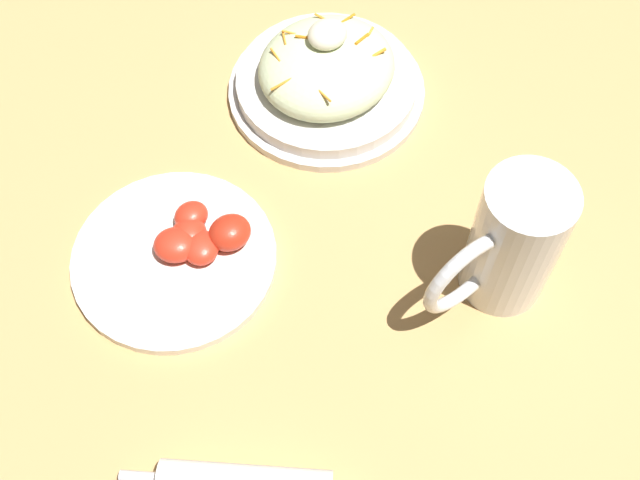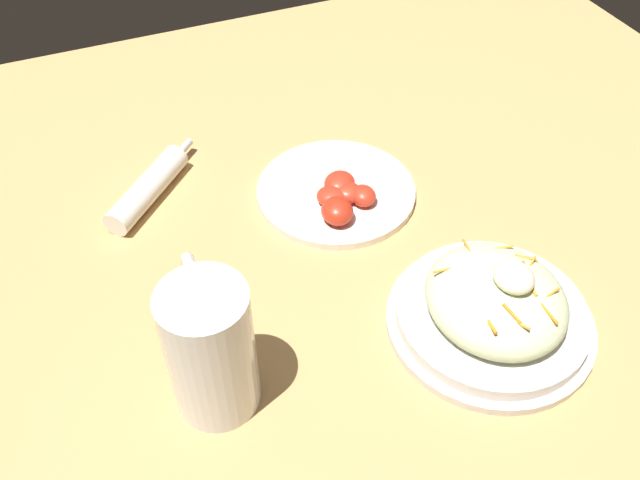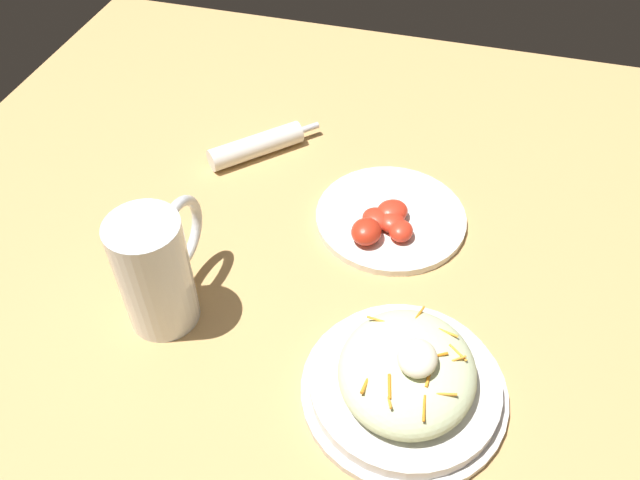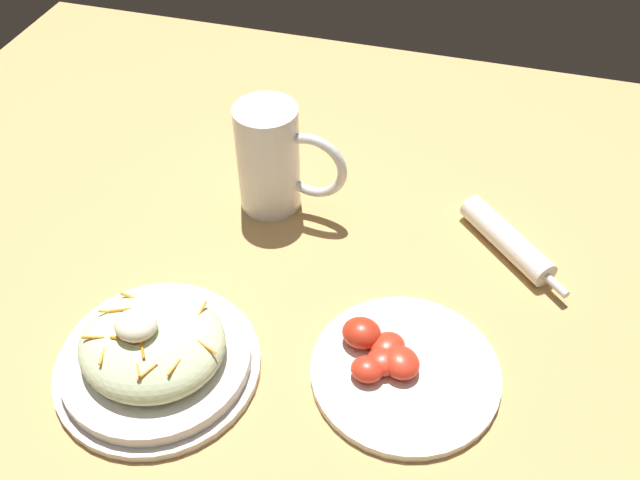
% 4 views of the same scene
% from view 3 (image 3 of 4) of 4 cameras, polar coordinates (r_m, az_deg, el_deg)
% --- Properties ---
extents(ground_plane, '(1.43, 1.43, 0.00)m').
position_cam_3_polar(ground_plane, '(0.83, 2.77, -6.31)').
color(ground_plane, tan).
extents(salad_plate, '(0.24, 0.24, 0.10)m').
position_cam_3_polar(salad_plate, '(0.74, 7.65, -12.11)').
color(salad_plate, silver).
rests_on(salad_plate, ground_plane).
extents(beer_mug, '(0.16, 0.09, 0.16)m').
position_cam_3_polar(beer_mug, '(0.80, -14.24, -3.11)').
color(beer_mug, white).
rests_on(beer_mug, ground_plane).
extents(napkin_roll, '(0.15, 0.15, 0.04)m').
position_cam_3_polar(napkin_roll, '(1.05, -5.62, 8.37)').
color(napkin_roll, white).
rests_on(napkin_roll, ground_plane).
extents(tomato_plate, '(0.22, 0.22, 0.04)m').
position_cam_3_polar(tomato_plate, '(0.93, 6.12, 1.88)').
color(tomato_plate, white).
rests_on(tomato_plate, ground_plane).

